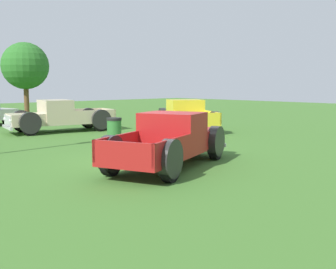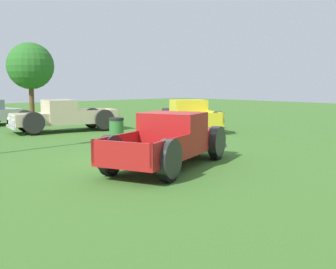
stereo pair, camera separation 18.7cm
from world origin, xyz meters
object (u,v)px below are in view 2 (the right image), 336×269
(pickup_truck_behind_left, at_px, (58,117))
(oak_tree_east, at_px, (30,66))
(trash_can, at_px, (116,130))
(pickup_truck_foreground, at_px, (174,140))
(pickup_truck_behind_right, at_px, (188,115))

(pickup_truck_behind_left, bearing_deg, oak_tree_east, 71.76)
(trash_can, distance_m, oak_tree_east, 16.90)
(trash_can, relative_size, oak_tree_east, 0.18)
(pickup_truck_foreground, relative_size, trash_can, 5.40)
(pickup_truck_foreground, height_order, trash_can, pickup_truck_foreground)
(pickup_truck_foreground, distance_m, pickup_truck_behind_left, 9.73)
(pickup_truck_foreground, bearing_deg, pickup_truck_behind_left, 81.77)
(pickup_truck_behind_right, distance_m, oak_tree_east, 15.27)
(pickup_truck_behind_right, bearing_deg, pickup_truck_foreground, -137.19)
(pickup_truck_behind_left, bearing_deg, trash_can, -88.48)
(pickup_truck_behind_right, relative_size, trash_can, 5.40)
(pickup_truck_foreground, bearing_deg, oak_tree_east, 76.21)
(pickup_truck_behind_left, relative_size, oak_tree_east, 0.99)
(pickup_truck_behind_right, bearing_deg, pickup_truck_behind_left, 147.74)
(pickup_truck_foreground, distance_m, trash_can, 5.20)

